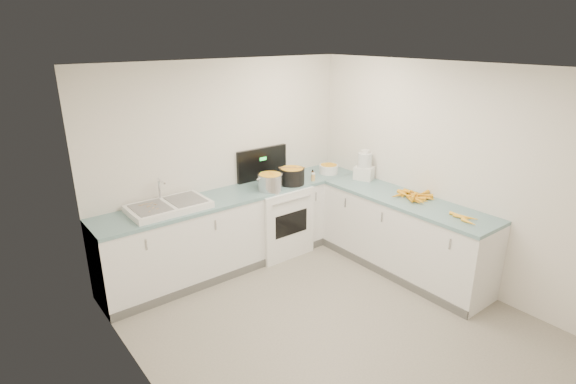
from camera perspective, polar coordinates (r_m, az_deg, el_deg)
floor at (r=4.74m, az=5.58°, el=-16.44°), size 3.50×4.00×0.00m
ceiling at (r=3.85m, az=6.84°, el=15.26°), size 3.50×4.00×0.00m
wall_back at (r=5.66m, az=-8.06°, el=3.69°), size 3.50×0.00×2.50m
wall_front at (r=3.19m, az=32.56°, el=-12.55°), size 3.50×0.00×2.50m
wall_left at (r=3.27m, az=-16.85°, el=-9.26°), size 0.00×4.00×2.50m
wall_right at (r=5.44m, az=19.56°, el=2.08°), size 0.00×4.00×2.50m
counter_back at (r=5.68m, az=-6.15°, el=-4.54°), size 3.50×0.62×0.94m
counter_right at (r=5.63m, az=14.44°, el=-5.29°), size 0.62×2.20×0.94m
stove at (r=5.95m, az=-1.58°, el=-3.24°), size 0.76×0.65×1.36m
sink at (r=5.11m, az=-14.92°, el=-1.77°), size 0.86×0.52×0.31m
steel_pot at (r=5.54m, az=-2.28°, el=1.16°), size 0.32×0.32×0.22m
black_pot at (r=5.76m, az=0.50°, el=1.93°), size 0.37×0.37×0.23m
wooden_spoon at (r=5.72m, az=0.51°, el=3.12°), size 0.27×0.22×0.01m
mixing_bowl at (r=6.24m, az=5.18°, el=2.92°), size 0.31×0.31×0.12m
extract_bottle at (r=6.00m, az=3.14°, el=2.18°), size 0.04×0.04×0.10m
spice_jar at (r=5.90m, az=3.21°, el=1.85°), size 0.05×0.05×0.09m
food_processor at (r=6.01m, az=9.68°, el=3.18°), size 0.27×0.29×0.40m
carrot_pile at (r=5.46m, az=15.68°, el=-0.50°), size 0.44×0.47×0.09m
peeled_carrots at (r=5.03m, az=21.44°, el=-3.08°), size 0.19×0.35×0.04m
peelings at (r=5.05m, az=-17.04°, el=-1.76°), size 0.20×0.27×0.01m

